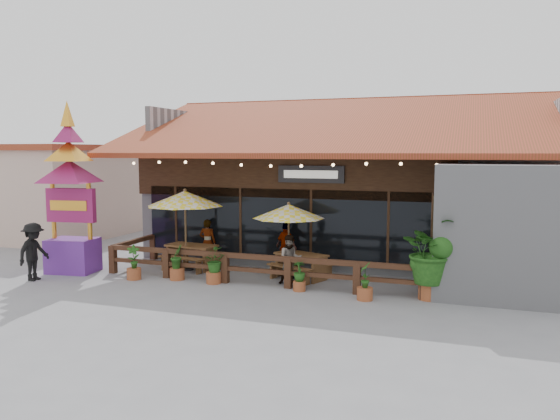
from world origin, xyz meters
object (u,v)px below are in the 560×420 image
at_px(umbrella_right, 289,212).
at_px(picnic_table_left, 192,253).
at_px(thai_sign_tower, 70,176).
at_px(pedestrian, 33,252).
at_px(picnic_table_right, 301,262).
at_px(tropical_plant, 431,252).
at_px(umbrella_left, 185,199).

distance_m(umbrella_right, picnic_table_left, 3.82).
bearing_deg(thai_sign_tower, pedestrian, -103.72).
relative_size(picnic_table_left, picnic_table_right, 0.92).
distance_m(picnic_table_right, tropical_plant, 4.19).
bearing_deg(umbrella_left, picnic_table_left, 70.89).
bearing_deg(thai_sign_tower, picnic_table_right, 12.25).
xyz_separation_m(umbrella_right, picnic_table_right, (0.40, 0.03, -1.55)).
distance_m(umbrella_left, pedestrian, 4.87).
height_order(umbrella_right, pedestrian, umbrella_right).
bearing_deg(umbrella_right, picnic_table_right, 4.83).
bearing_deg(tropical_plant, picnic_table_left, 170.48).
height_order(umbrella_right, picnic_table_left, umbrella_right).
relative_size(umbrella_right, thai_sign_tower, 0.48).
bearing_deg(umbrella_right, tropical_plant, -14.62).
relative_size(umbrella_right, tropical_plant, 1.29).
distance_m(umbrella_left, thai_sign_tower, 3.74).
height_order(picnic_table_right, pedestrian, pedestrian).
distance_m(picnic_table_right, thai_sign_tower, 7.93).
bearing_deg(picnic_table_left, pedestrian, -140.52).
bearing_deg(tropical_plant, pedestrian, -171.33).
distance_m(umbrella_left, tropical_plant, 8.08).
xyz_separation_m(umbrella_left, picnic_table_right, (3.98, 0.09, -1.85)).
xyz_separation_m(thai_sign_tower, pedestrian, (-0.33, -1.35, -2.26)).
relative_size(umbrella_right, picnic_table_right, 1.42).
bearing_deg(tropical_plant, thai_sign_tower, -177.86).
distance_m(umbrella_left, umbrella_right, 3.59).
bearing_deg(picnic_table_left, tropical_plant, -9.52).
distance_m(thai_sign_tower, tropical_plant, 11.43).
bearing_deg(picnic_table_left, thai_sign_tower, -153.05).
relative_size(picnic_table_right, pedestrian, 1.14).
distance_m(picnic_table_right, pedestrian, 8.19).
bearing_deg(umbrella_right, thai_sign_tower, -167.33).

